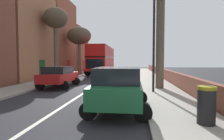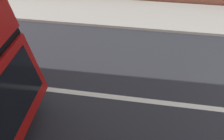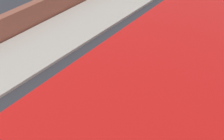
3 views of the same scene
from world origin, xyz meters
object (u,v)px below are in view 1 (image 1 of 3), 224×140
object	(u,v)px
street_tree_left_0	(56,21)
double_decker_bus	(102,58)
litter_bin_right	(206,105)
parked_car_red_left_3	(59,75)
parked_car_green_right_0	(118,87)
lamppost_right	(154,31)
street_tree_left_2	(79,36)

from	to	relation	value
street_tree_left_0	double_decker_bus	bearing A→B (deg)	68.42
street_tree_left_0	litter_bin_right	distance (m)	17.53
double_decker_bus	parked_car_red_left_3	size ratio (longest dim) A/B	2.58
parked_car_green_right_0	lamppost_right	distance (m)	5.39
lamppost_right	parked_car_green_right_0	bearing A→B (deg)	-113.04
parked_car_green_right_0	litter_bin_right	world-z (taller)	parked_car_green_right_0
parked_car_green_right_0	street_tree_left_0	xyz separation A→B (m)	(-7.62, 11.51, 5.22)
parked_car_red_left_3	litter_bin_right	world-z (taller)	parked_car_red_left_3
litter_bin_right	lamppost_right	bearing A→B (deg)	99.94
double_decker_bus	litter_bin_right	world-z (taller)	double_decker_bus
street_tree_left_2	lamppost_right	size ratio (longest dim) A/B	1.04
parked_car_green_right_0	lamppost_right	world-z (taller)	lamppost_right
parked_car_red_left_3	street_tree_left_2	distance (m)	12.79
litter_bin_right	parked_car_green_right_0	bearing A→B (deg)	152.25
street_tree_left_0	lamppost_right	size ratio (longest dim) A/B	1.18
double_decker_bus	litter_bin_right	bearing A→B (deg)	-72.06
parked_car_red_left_3	lamppost_right	world-z (taller)	lamppost_right
double_decker_bus	lamppost_right	world-z (taller)	lamppost_right
street_tree_left_0	lamppost_right	bearing A→B (deg)	-37.71
double_decker_bus	parked_car_green_right_0	size ratio (longest dim) A/B	2.82
parked_car_green_right_0	litter_bin_right	distance (m)	3.18
parked_car_red_left_3	street_tree_left_0	xyz separation A→B (m)	(-2.62, 5.47, 5.29)
street_tree_left_2	lamppost_right	bearing A→B (deg)	-57.12
parked_car_red_left_3	parked_car_green_right_0	bearing A→B (deg)	-50.38
double_decker_bus	street_tree_left_2	size ratio (longest dim) A/B	1.69
parked_car_green_right_0	litter_bin_right	xyz separation A→B (m)	(2.80, -1.47, -0.29)
parked_car_green_right_0	street_tree_left_2	size ratio (longest dim) A/B	0.60
parked_car_green_right_0	parked_car_red_left_3	size ratio (longest dim) A/B	0.92
double_decker_bus	parked_car_green_right_0	distance (m)	20.63
parked_car_green_right_0	parked_car_red_left_3	xyz separation A→B (m)	(-5.00, 6.04, -0.07)
double_decker_bus	street_tree_left_0	size ratio (longest dim) A/B	1.49
parked_car_red_left_3	litter_bin_right	size ratio (longest dim) A/B	3.74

